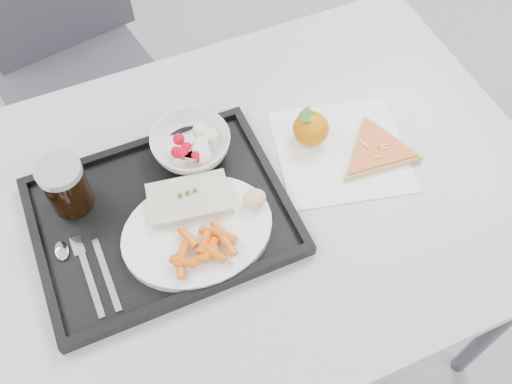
{
  "coord_description": "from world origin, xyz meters",
  "views": [
    {
      "loc": [
        -0.18,
        -0.24,
        1.65
      ],
      "look_at": [
        0.04,
        0.28,
        0.77
      ],
      "focal_mm": 40.0,
      "sensor_mm": 36.0,
      "label": 1
    }
  ],
  "objects_px": {
    "pizza_slice": "(377,151)",
    "cola_glass": "(66,185)",
    "dinner_plate": "(198,231)",
    "salad_bowl": "(191,145)",
    "table": "(232,217)",
    "tray": "(162,217)",
    "tangerine": "(311,128)",
    "chair": "(72,51)"
  },
  "relations": [
    {
      "from": "pizza_slice",
      "to": "cola_glass",
      "type": "bearing_deg",
      "value": 168.55
    },
    {
      "from": "dinner_plate",
      "to": "cola_glass",
      "type": "xyz_separation_m",
      "value": [
        -0.19,
        0.15,
        0.05
      ]
    },
    {
      "from": "table",
      "to": "pizza_slice",
      "type": "height_order",
      "value": "pizza_slice"
    },
    {
      "from": "tray",
      "to": "pizza_slice",
      "type": "distance_m",
      "value": 0.43
    },
    {
      "from": "pizza_slice",
      "to": "dinner_plate",
      "type": "bearing_deg",
      "value": -174.55
    },
    {
      "from": "chair",
      "to": "pizza_slice",
      "type": "xyz_separation_m",
      "value": [
        0.48,
        -0.77,
        0.22
      ]
    },
    {
      "from": "cola_glass",
      "to": "pizza_slice",
      "type": "xyz_separation_m",
      "value": [
        0.57,
        -0.12,
        -0.06
      ]
    },
    {
      "from": "salad_bowl",
      "to": "tangerine",
      "type": "relative_size",
      "value": 1.94
    },
    {
      "from": "dinner_plate",
      "to": "pizza_slice",
      "type": "height_order",
      "value": "dinner_plate"
    },
    {
      "from": "tray",
      "to": "salad_bowl",
      "type": "distance_m",
      "value": 0.15
    },
    {
      "from": "salad_bowl",
      "to": "table",
      "type": "bearing_deg",
      "value": -75.51
    },
    {
      "from": "dinner_plate",
      "to": "salad_bowl",
      "type": "distance_m",
      "value": 0.18
    },
    {
      "from": "cola_glass",
      "to": "tangerine",
      "type": "bearing_deg",
      "value": -3.89
    },
    {
      "from": "chair",
      "to": "tray",
      "type": "distance_m",
      "value": 0.78
    },
    {
      "from": "table",
      "to": "chair",
      "type": "height_order",
      "value": "chair"
    },
    {
      "from": "chair",
      "to": "salad_bowl",
      "type": "xyz_separation_m",
      "value": [
        0.15,
        -0.63,
        0.25
      ]
    },
    {
      "from": "chair",
      "to": "cola_glass",
      "type": "relative_size",
      "value": 8.61
    },
    {
      "from": "salad_bowl",
      "to": "pizza_slice",
      "type": "distance_m",
      "value": 0.36
    },
    {
      "from": "salad_bowl",
      "to": "cola_glass",
      "type": "distance_m",
      "value": 0.24
    },
    {
      "from": "table",
      "to": "dinner_plate",
      "type": "distance_m",
      "value": 0.13
    },
    {
      "from": "chair",
      "to": "tangerine",
      "type": "distance_m",
      "value": 0.82
    },
    {
      "from": "salad_bowl",
      "to": "tray",
      "type": "bearing_deg",
      "value": -131.59
    },
    {
      "from": "salad_bowl",
      "to": "cola_glass",
      "type": "bearing_deg",
      "value": -174.77
    },
    {
      "from": "dinner_plate",
      "to": "salad_bowl",
      "type": "bearing_deg",
      "value": 73.32
    },
    {
      "from": "dinner_plate",
      "to": "tray",
      "type": "bearing_deg",
      "value": 127.34
    },
    {
      "from": "table",
      "to": "dinner_plate",
      "type": "bearing_deg",
      "value": -146.79
    },
    {
      "from": "salad_bowl",
      "to": "pizza_slice",
      "type": "xyz_separation_m",
      "value": [
        0.33,
        -0.14,
        -0.03
      ]
    },
    {
      "from": "dinner_plate",
      "to": "pizza_slice",
      "type": "bearing_deg",
      "value": 5.45
    },
    {
      "from": "table",
      "to": "tray",
      "type": "xyz_separation_m",
      "value": [
        -0.13,
        0.01,
        0.08
      ]
    },
    {
      "from": "cola_glass",
      "to": "dinner_plate",
      "type": "bearing_deg",
      "value": -39.4
    },
    {
      "from": "pizza_slice",
      "to": "tangerine",
      "type": "bearing_deg",
      "value": 141.24
    },
    {
      "from": "chair",
      "to": "pizza_slice",
      "type": "height_order",
      "value": "chair"
    },
    {
      "from": "dinner_plate",
      "to": "tangerine",
      "type": "bearing_deg",
      "value": 23.25
    },
    {
      "from": "cola_glass",
      "to": "tangerine",
      "type": "xyz_separation_m",
      "value": [
        0.47,
        -0.03,
        -0.04
      ]
    },
    {
      "from": "tray",
      "to": "salad_bowl",
      "type": "xyz_separation_m",
      "value": [
        0.1,
        0.11,
        0.03
      ]
    },
    {
      "from": "tray",
      "to": "tangerine",
      "type": "height_order",
      "value": "tangerine"
    },
    {
      "from": "dinner_plate",
      "to": "pizza_slice",
      "type": "relative_size",
      "value": 1.06
    },
    {
      "from": "tray",
      "to": "pizza_slice",
      "type": "bearing_deg",
      "value": -3.34
    },
    {
      "from": "tray",
      "to": "pizza_slice",
      "type": "relative_size",
      "value": 1.76
    },
    {
      "from": "table",
      "to": "tray",
      "type": "relative_size",
      "value": 2.67
    },
    {
      "from": "pizza_slice",
      "to": "tray",
      "type": "bearing_deg",
      "value": 176.66
    },
    {
      "from": "tray",
      "to": "tangerine",
      "type": "xyz_separation_m",
      "value": [
        0.33,
        0.06,
        0.03
      ]
    }
  ]
}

